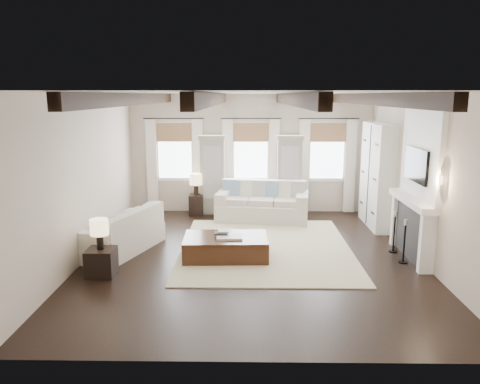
{
  "coord_description": "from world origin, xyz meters",
  "views": [
    {
      "loc": [
        -0.09,
        -8.84,
        3.15
      ],
      "look_at": [
        -0.25,
        0.8,
        1.15
      ],
      "focal_mm": 35.0,
      "sensor_mm": 36.0,
      "label": 1
    }
  ],
  "objects_px": {
    "sofa_left": "(123,235)",
    "side_table_back": "(196,205)",
    "ottoman": "(226,247)",
    "side_table_front": "(101,262)",
    "sofa_back": "(262,204)"
  },
  "relations": [
    {
      "from": "ottoman",
      "to": "side_table_front",
      "type": "xyz_separation_m",
      "value": [
        -2.17,
        -0.95,
        0.03
      ]
    },
    {
      "from": "side_table_front",
      "to": "side_table_back",
      "type": "height_order",
      "value": "side_table_back"
    },
    {
      "from": "side_table_front",
      "to": "sofa_left",
      "type": "bearing_deg",
      "value": 87.48
    },
    {
      "from": "sofa_back",
      "to": "ottoman",
      "type": "relative_size",
      "value": 1.48
    },
    {
      "from": "sofa_back",
      "to": "side_table_back",
      "type": "xyz_separation_m",
      "value": [
        -1.76,
        0.45,
        -0.13
      ]
    },
    {
      "from": "ottoman",
      "to": "side_table_front",
      "type": "height_order",
      "value": "side_table_front"
    },
    {
      "from": "side_table_front",
      "to": "ottoman",
      "type": "bearing_deg",
      "value": 23.67
    },
    {
      "from": "sofa_back",
      "to": "side_table_front",
      "type": "height_order",
      "value": "sofa_back"
    },
    {
      "from": "ottoman",
      "to": "side_table_back",
      "type": "xyz_separation_m",
      "value": [
        -0.94,
        3.35,
        0.06
      ]
    },
    {
      "from": "ottoman",
      "to": "side_table_front",
      "type": "distance_m",
      "value": 2.37
    },
    {
      "from": "sofa_left",
      "to": "side_table_front",
      "type": "xyz_separation_m",
      "value": [
        -0.06,
        -1.3,
        -0.11
      ]
    },
    {
      "from": "sofa_left",
      "to": "side_table_back",
      "type": "xyz_separation_m",
      "value": [
        1.17,
        3.0,
        -0.07
      ]
    },
    {
      "from": "sofa_back",
      "to": "side_table_front",
      "type": "relative_size",
      "value": 5.0
    },
    {
      "from": "sofa_back",
      "to": "ottoman",
      "type": "xyz_separation_m",
      "value": [
        -0.81,
        -2.91,
        -0.19
      ]
    },
    {
      "from": "sofa_left",
      "to": "ottoman",
      "type": "xyz_separation_m",
      "value": [
        2.11,
        -0.35,
        -0.14
      ]
    }
  ]
}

